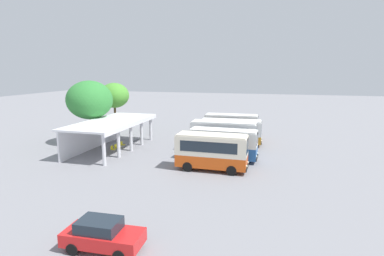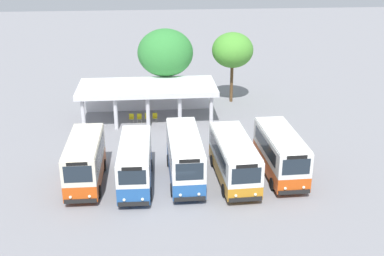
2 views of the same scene
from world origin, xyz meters
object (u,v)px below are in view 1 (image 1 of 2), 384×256
object	(u,v)px
waiting_chair_second_from_end	(116,147)
waiting_chair_end_by_column	(113,149)
city_bus_fourth_amber	(231,131)
city_bus_second_in_row	(223,143)
city_bus_middle_cream	(224,135)
city_bus_nearest_orange	(212,151)
city_bus_fifth_blue	(231,125)
waiting_chair_middle_seat	(119,146)
parked_car_flank	(102,234)
waiting_chair_fourth_seat	(122,144)

from	to	relation	value
waiting_chair_second_from_end	waiting_chair_end_by_column	bearing A→B (deg)	175.81
city_bus_fourth_amber	waiting_chair_end_by_column	world-z (taller)	city_bus_fourth_amber
city_bus_second_in_row	city_bus_middle_cream	world-z (taller)	city_bus_middle_cream
city_bus_nearest_orange	city_bus_second_in_row	bearing A→B (deg)	-7.66
city_bus_nearest_orange	city_bus_middle_cream	xyz separation A→B (m)	(6.96, 0.06, 0.03)
city_bus_nearest_orange	waiting_chair_end_by_column	world-z (taller)	city_bus_nearest_orange
city_bus_fifth_blue	waiting_chair_middle_seat	xyz separation A→B (m)	(-9.62, 11.73, -1.29)
city_bus_middle_cream	waiting_chair_end_by_column	size ratio (longest dim) A/B	8.71
city_bus_nearest_orange	waiting_chair_second_from_end	xyz separation A→B (m)	(3.58, 11.79, -1.34)
city_bus_middle_cream	city_bus_fifth_blue	distance (m)	6.97
parked_car_flank	waiting_chair_middle_seat	world-z (taller)	parked_car_flank
waiting_chair_second_from_end	waiting_chair_middle_seat	world-z (taller)	same
waiting_chair_end_by_column	waiting_chair_second_from_end	xyz separation A→B (m)	(0.73, -0.05, 0.00)
city_bus_second_in_row	waiting_chair_middle_seat	xyz separation A→B (m)	(0.83, 12.37, -1.26)
waiting_chair_middle_seat	waiting_chair_fourth_seat	distance (m)	0.74
waiting_chair_second_from_end	waiting_chair_fourth_seat	size ratio (longest dim) A/B	1.00
waiting_chair_middle_seat	city_bus_nearest_orange	bearing A→B (deg)	-109.92
city_bus_fourth_amber	parked_car_flank	xyz separation A→B (m)	(-24.54, 3.12, -0.91)
waiting_chair_end_by_column	waiting_chair_fourth_seat	size ratio (longest dim) A/B	1.00
city_bus_fourth_amber	waiting_chair_end_by_column	bearing A→B (deg)	122.11
waiting_chair_second_from_end	waiting_chair_middle_seat	bearing A→B (deg)	8.52
city_bus_nearest_orange	city_bus_fourth_amber	distance (m)	10.45
city_bus_fourth_amber	waiting_chair_second_from_end	distance (m)	13.93
city_bus_fifth_blue	waiting_chair_end_by_column	world-z (taller)	city_bus_fifth_blue
waiting_chair_second_from_end	waiting_chair_fourth_seat	distance (m)	1.47
city_bus_nearest_orange	waiting_chair_end_by_column	size ratio (longest dim) A/B	7.71
waiting_chair_middle_seat	city_bus_fourth_amber	bearing A→B (deg)	-63.25
waiting_chair_end_by_column	city_bus_nearest_orange	bearing A→B (deg)	-103.51
city_bus_second_in_row	waiting_chair_second_from_end	size ratio (longest dim) A/B	8.20
parked_car_flank	waiting_chair_middle_seat	size ratio (longest dim) A/B	4.84
waiting_chair_middle_seat	waiting_chair_fourth_seat	xyz separation A→B (m)	(0.73, -0.07, 0.00)
city_bus_middle_cream	waiting_chair_end_by_column	xyz separation A→B (m)	(-4.12, 11.78, -1.38)
city_bus_middle_cream	parked_car_flank	world-z (taller)	city_bus_middle_cream
waiting_chair_second_from_end	city_bus_fourth_amber	bearing A→B (deg)	-60.34
city_bus_second_in_row	city_bus_middle_cream	size ratio (longest dim) A/B	0.94
waiting_chair_end_by_column	city_bus_second_in_row	bearing A→B (deg)	-87.04
city_bus_nearest_orange	waiting_chair_fourth_seat	size ratio (longest dim) A/B	7.71
waiting_chair_second_from_end	parked_car_flank	bearing A→B (deg)	-153.17
waiting_chair_middle_seat	city_bus_fifth_blue	bearing A→B (deg)	-50.65
city_bus_middle_cream	waiting_chair_middle_seat	xyz separation A→B (m)	(-2.65, 11.84, -1.38)
city_bus_second_in_row	city_bus_middle_cream	xyz separation A→B (m)	(3.48, 0.53, 0.12)
city_bus_middle_cream	waiting_chair_middle_seat	bearing A→B (deg)	102.64
city_bus_second_in_row	city_bus_fifth_blue	distance (m)	10.47
waiting_chair_middle_seat	city_bus_second_in_row	bearing A→B (deg)	-93.84
city_bus_second_in_row	city_bus_middle_cream	bearing A→B (deg)	8.65
city_bus_fifth_blue	parked_car_flank	xyz separation A→B (m)	(-28.02, 2.68, -0.99)
city_bus_fourth_amber	waiting_chair_second_from_end	world-z (taller)	city_bus_fourth_amber
parked_car_flank	waiting_chair_second_from_end	size ratio (longest dim) A/B	4.84
city_bus_middle_cream	waiting_chair_second_from_end	bearing A→B (deg)	106.11
city_bus_nearest_orange	city_bus_fifth_blue	bearing A→B (deg)	0.69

